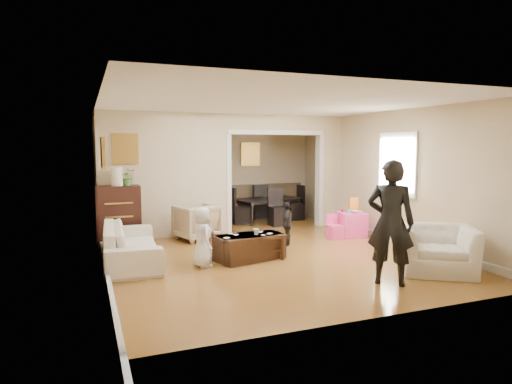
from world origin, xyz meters
name	(u,v)px	position (x,y,z in m)	size (l,w,h in m)	color
floor	(260,250)	(0.00, 0.00, 0.00)	(7.00, 7.00, 0.00)	#AB732C
partition_left	(167,175)	(-1.38, 1.80, 1.30)	(2.75, 0.18, 2.60)	#BCAE89
partition_right	(328,171)	(2.48, 1.80, 1.30)	(0.55, 0.18, 2.60)	#BCAE89
partition_header	(276,123)	(1.10, 1.80, 2.42)	(2.22, 0.18, 0.35)	#BCAE89
window_pane	(398,164)	(2.73, -0.40, 1.55)	(0.03, 0.95, 1.10)	white
framed_art_partition	(125,149)	(-2.20, 1.70, 1.85)	(0.45, 0.03, 0.55)	brown
framed_art_sofa_wall	(103,153)	(-2.71, -0.60, 1.80)	(0.03, 0.55, 0.40)	brown
framed_art_alcove	(250,154)	(1.10, 3.44, 1.70)	(0.45, 0.03, 0.55)	brown
sofa	(131,244)	(-2.30, -0.07, 0.31)	(2.14, 0.84, 0.63)	silver
armchair_back	(197,222)	(-0.87, 1.32, 0.36)	(0.77, 0.79, 0.72)	tan
armchair_front	(437,249)	(1.94, -2.33, 0.35)	(1.07, 0.94, 0.70)	silver
dresser	(118,215)	(-2.38, 1.45, 0.57)	(0.83, 0.47, 1.14)	#34140F
table_lamp	(117,177)	(-2.38, 1.45, 1.32)	(0.22, 0.22, 0.36)	#EEE4C2
potted_plant	(128,177)	(-2.18, 1.45, 1.30)	(0.29, 0.25, 0.32)	#417835
coffee_table	(250,247)	(-0.42, -0.59, 0.21)	(1.13, 0.57, 0.42)	#351E11
coffee_cup	(256,232)	(-0.32, -0.64, 0.47)	(0.11, 0.11, 0.10)	beige
play_table	(351,224)	(2.25, 0.44, 0.26)	(0.53, 0.53, 0.51)	#FF43A0
cereal_box	(354,204)	(2.37, 0.54, 0.66)	(0.20, 0.07, 0.30)	gold
cyan_cup	(349,211)	(2.15, 0.39, 0.55)	(0.08, 0.08, 0.08)	#28C8C1
toy_block	(343,211)	(2.13, 0.56, 0.54)	(0.08, 0.06, 0.05)	red
play_bowl	(357,212)	(2.30, 0.32, 0.53)	(0.20, 0.20, 0.05)	silver
dining_table	(268,210)	(1.34, 2.81, 0.29)	(1.66, 0.93, 0.58)	black
adult_person	(391,222)	(0.90, -2.55, 0.86)	(0.63, 0.41, 1.72)	black
child_kneel_a	(202,237)	(-1.27, -0.74, 0.47)	(0.46, 0.30, 0.95)	silver
child_kneel_b	(204,234)	(-1.12, -0.29, 0.43)	(0.42, 0.32, 0.86)	pink
child_toddler	(287,224)	(0.63, 0.16, 0.42)	(0.49, 0.21, 0.84)	black
craft_papers	(246,235)	(-0.48, -0.59, 0.43)	(0.91, 0.44, 0.00)	white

